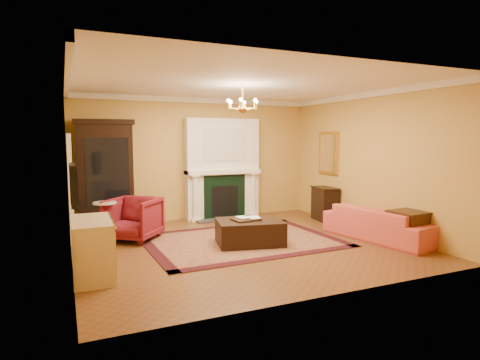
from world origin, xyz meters
TOP-DOWN VIEW (x-y plane):
  - floor at (0.00, 0.00)m, footprint 6.00×5.50m
  - ceiling at (0.00, 0.00)m, footprint 6.00×5.50m
  - wall_back at (0.00, 2.76)m, footprint 6.00×0.02m
  - wall_front at (0.00, -2.76)m, footprint 6.00×0.02m
  - wall_left at (-3.01, 0.00)m, footprint 0.02×5.50m
  - wall_right at (3.01, 0.00)m, footprint 0.02×5.50m
  - fireplace at (0.60, 2.57)m, footprint 1.90×0.70m
  - crown_molding at (0.00, 0.96)m, footprint 6.00×5.50m
  - doorway at (-2.95, 1.70)m, footprint 0.08×1.05m
  - tv_panel at (-2.95, -0.60)m, footprint 0.09×0.95m
  - gilt_mirror at (2.97, 1.40)m, footprint 0.06×0.76m
  - chandelier at (-0.00, 0.00)m, footprint 0.63×0.55m
  - oriental_rug at (0.08, 0.24)m, footprint 3.73×2.84m
  - china_cabinet at (-2.20, 2.49)m, footprint 1.22×0.67m
  - wingback_armchair at (-1.85, 1.16)m, footprint 1.24×1.23m
  - pedestal_table at (-2.37, 1.21)m, footprint 0.44×0.44m
  - commode at (-2.73, -0.77)m, footprint 0.56×1.14m
  - coral_sofa at (2.63, -0.78)m, footprint 1.03×2.32m
  - end_table at (2.72, -1.43)m, footprint 0.60×0.60m
  - console_table at (2.78, 1.25)m, footprint 0.51×0.76m
  - leather_ottoman at (0.12, -0.07)m, footprint 1.38×1.13m
  - ottoman_tray at (0.05, -0.05)m, footprint 0.52×0.43m
  - book_a at (-0.09, -0.00)m, footprint 0.20×0.04m
  - book_b at (0.10, -0.06)m, footprint 0.21×0.06m
  - topiary_left at (0.09, 2.53)m, footprint 0.16×0.16m
  - topiary_right at (1.18, 2.53)m, footprint 0.18×0.18m

SIDE VIEW (x-z plane):
  - floor at x=0.00m, z-range -0.02..0.00m
  - oriental_rug at x=0.08m, z-range 0.00..0.01m
  - leather_ottoman at x=0.12m, z-range 0.02..0.47m
  - end_table at x=2.72m, z-range 0.00..0.64m
  - console_table at x=2.78m, z-range 0.00..0.79m
  - commode at x=-2.73m, z-range 0.00..0.84m
  - coral_sofa at x=2.63m, z-range 0.00..0.88m
  - pedestal_table at x=-2.37m, z-range 0.06..0.85m
  - wingback_armchair at x=-1.85m, z-range 0.00..0.93m
  - ottoman_tray at x=0.05m, z-range 0.47..0.50m
  - book_a at x=-0.09m, z-range 0.50..0.77m
  - book_b at x=0.10m, z-range 0.50..0.78m
  - doorway at x=-2.95m, z-range 0.00..2.10m
  - china_cabinet at x=-2.20m, z-range 0.00..2.32m
  - fireplace at x=0.60m, z-range -0.06..2.44m
  - tv_panel at x=-2.95m, z-range 1.06..1.64m
  - topiary_left at x=0.09m, z-range 1.25..1.67m
  - topiary_right at x=1.18m, z-range 1.25..1.73m
  - wall_back at x=0.00m, z-range 0.00..3.00m
  - wall_front at x=0.00m, z-range 0.00..3.00m
  - wall_left at x=-3.01m, z-range 0.00..3.00m
  - wall_right at x=3.01m, z-range 0.00..3.00m
  - gilt_mirror at x=2.97m, z-range 1.12..2.17m
  - chandelier at x=0.00m, z-range 2.34..2.87m
  - crown_molding at x=0.00m, z-range 2.88..3.00m
  - ceiling at x=0.00m, z-range 3.00..3.02m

